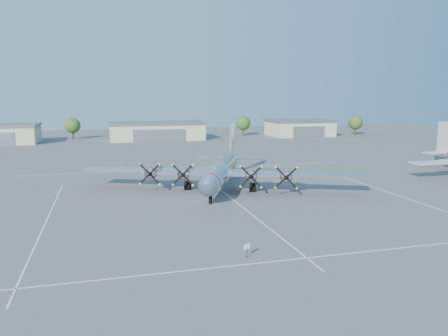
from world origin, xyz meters
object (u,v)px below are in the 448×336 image
object	(u,v)px
main_bomber_b29	(222,188)
hangar_center	(157,131)
tree_west	(73,126)
info_placard	(247,248)
hangar_east	(300,128)
tree_far_east	(356,123)
tree_east	(243,123)

from	to	relation	value
main_bomber_b29	hangar_center	bearing A→B (deg)	113.95
tree_west	info_placard	distance (m)	112.54
hangar_east	tree_far_east	world-z (taller)	tree_far_east
hangar_center	tree_east	distance (m)	30.64
tree_west	main_bomber_b29	xyz separation A→B (m)	(25.41, -83.51, -4.22)
tree_east	main_bomber_b29	size ratio (longest dim) A/B	0.17
tree_far_east	info_placard	world-z (taller)	tree_far_east
info_placard	tree_west	bearing A→B (deg)	76.48
hangar_east	tree_far_east	xyz separation A→B (m)	(20.00, -1.96, 1.51)
hangar_east	main_bomber_b29	distance (m)	89.27
hangar_east	tree_west	size ratio (longest dim) A/B	3.10
hangar_center	tree_east	xyz separation A→B (m)	(30.00, 6.04, 1.51)
hangar_center	hangar_east	world-z (taller)	same
tree_far_east	info_placard	bearing A→B (deg)	-125.86
main_bomber_b29	info_placard	size ratio (longest dim) A/B	33.18
hangar_center	info_placard	world-z (taller)	hangar_center
main_bomber_b29	info_placard	bearing A→B (deg)	-77.09
hangar_center	info_placard	bearing A→B (deg)	-92.64
tree_west	hangar_center	bearing A→B (deg)	-17.82
tree_east	tree_far_east	distance (m)	38.83
hangar_east	tree_east	size ratio (longest dim) A/B	3.10
tree_west	tree_east	world-z (taller)	same
hangar_center	tree_far_east	distance (m)	68.05
hangar_east	hangar_center	bearing A→B (deg)	-180.00
main_bomber_b29	hangar_east	bearing A→B (deg)	81.41
tree_east	tree_west	bearing A→B (deg)	177.92
hangar_east	info_placard	bearing A→B (deg)	-117.20
hangar_center	tree_far_east	size ratio (longest dim) A/B	4.31
hangar_center	tree_west	size ratio (longest dim) A/B	4.31
hangar_east	info_placard	world-z (taller)	hangar_east
hangar_east	tree_far_east	size ratio (longest dim) A/B	3.10
tree_far_east	info_placard	distance (m)	124.22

